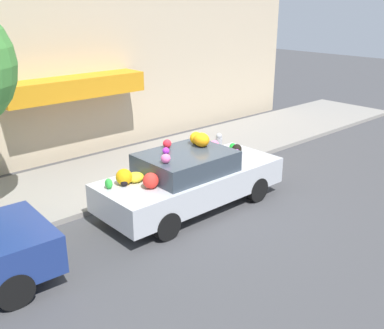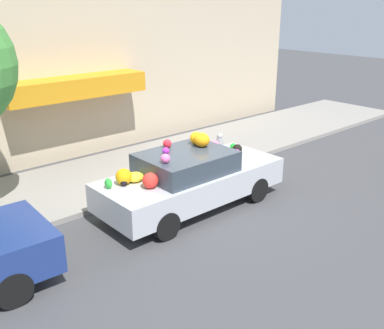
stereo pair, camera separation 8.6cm
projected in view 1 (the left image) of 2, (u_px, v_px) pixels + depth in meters
The scene contains 5 objects.
ground_plane at pixel (190, 206), 10.27m from camera, with size 60.00×60.00×0.00m, color #424244.
sidewalk_curb at pixel (124, 172), 12.13m from camera, with size 24.00×3.20×0.12m.
building_facade at pixel (73, 47), 12.60m from camera, with size 18.00×1.20×6.50m.
fire_hydrant at pixel (219, 145), 13.06m from camera, with size 0.20×0.20×0.70m.
art_car at pixel (190, 178), 9.94m from camera, with size 4.34×1.72×1.66m.
Camera 1 is at (-6.17, -6.98, 4.41)m, focal length 42.00 mm.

